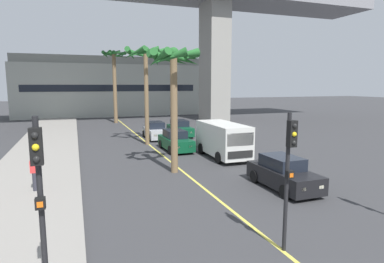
{
  "coord_description": "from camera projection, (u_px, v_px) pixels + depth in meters",
  "views": [
    {
      "loc": [
        -5.69,
        -1.64,
        4.98
      ],
      "look_at": [
        0.0,
        14.0,
        2.55
      ],
      "focal_mm": 30.15,
      "sensor_mm": 36.0,
      "label": 1
    }
  ],
  "objects": [
    {
      "name": "car_queue_third",
      "position": [
        155.0,
        131.0,
        29.92
      ],
      "size": [
        1.85,
        4.11,
        1.56
      ],
      "color": "#B7BABF",
      "rests_on": "ground"
    },
    {
      "name": "car_queue_fourth",
      "position": [
        283.0,
        174.0,
        15.56
      ],
      "size": [
        1.84,
        4.1,
        1.56
      ],
      "color": "black",
      "rests_on": "ground"
    },
    {
      "name": "palm_tree_far_median",
      "position": [
        146.0,
        63.0,
        26.08
      ],
      "size": [
        3.72,
        3.7,
        8.04
      ],
      "color": "brown",
      "rests_on": "ground"
    },
    {
      "name": "pedestrian_near_crosswalk",
      "position": [
        34.0,
        173.0,
        14.7
      ],
      "size": [
        0.34,
        0.22,
        1.62
      ],
      "color": "#2D2D38",
      "rests_on": "sidewalk_left"
    },
    {
      "name": "pier_building_backdrop",
      "position": [
        111.0,
        87.0,
        52.9
      ],
      "size": [
        28.76,
        8.04,
        9.32
      ],
      "color": "#ADB2A8",
      "rests_on": "ground"
    },
    {
      "name": "lane_stripe_center",
      "position": [
        151.0,
        146.0,
        26.49
      ],
      "size": [
        0.14,
        56.0,
        0.01
      ],
      "primitive_type": "cube",
      "color": "#DBCC4C",
      "rests_on": "ground"
    },
    {
      "name": "traffic_light_left_sidewalk_corner",
      "position": [
        40.0,
        188.0,
        6.66
      ],
      "size": [
        0.24,
        0.37,
        4.2
      ],
      "color": "black",
      "rests_on": "sidewalk_left"
    },
    {
      "name": "sidewalk_left",
      "position": [
        30.0,
        182.0,
        16.33
      ],
      "size": [
        4.8,
        80.0,
        0.15
      ],
      "primitive_type": "cube",
      "color": "gray",
      "rests_on": "ground"
    },
    {
      "name": "car_queue_second",
      "position": [
        176.0,
        141.0,
        24.59
      ],
      "size": [
        1.88,
        4.13,
        1.56
      ],
      "color": "#0C4728",
      "rests_on": "ground"
    },
    {
      "name": "traffic_light_median_near",
      "position": [
        289.0,
        164.0,
        9.32
      ],
      "size": [
        0.24,
        0.37,
        4.2
      ],
      "color": "black",
      "rests_on": "ground"
    },
    {
      "name": "car_queue_front",
      "position": [
        180.0,
        129.0,
        31.37
      ],
      "size": [
        1.96,
        4.16,
        1.56
      ],
      "color": "#0C4728",
      "rests_on": "ground"
    },
    {
      "name": "delivery_van",
      "position": [
        223.0,
        139.0,
        22.12
      ],
      "size": [
        2.21,
        5.27,
        2.36
      ],
      "color": "silver",
      "rests_on": "ground"
    },
    {
      "name": "palm_tree_mid_median",
      "position": [
        114.0,
        68.0,
        41.29
      ],
      "size": [
        3.19,
        3.29,
        9.32
      ],
      "color": "brown",
      "rests_on": "ground"
    },
    {
      "name": "palm_tree_near_median",
      "position": [
        174.0,
        71.0,
        17.68
      ],
      "size": [
        3.01,
        3.03,
        7.0
      ],
      "color": "brown",
      "rests_on": "ground"
    }
  ]
}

